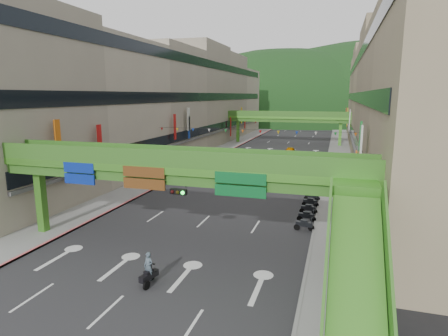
# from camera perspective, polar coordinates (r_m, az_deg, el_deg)

# --- Properties ---
(ground) EXTENTS (320.00, 320.00, 0.00)m
(ground) POSITION_cam_1_polar(r_m,az_deg,el_deg) (22.08, -14.41, -17.78)
(ground) COLOR black
(ground) RESTS_ON ground
(road_slab) EXTENTS (18.00, 140.00, 0.02)m
(road_slab) POSITION_cam_1_polar(r_m,az_deg,el_deg) (67.99, 7.87, 2.06)
(road_slab) COLOR #28282B
(road_slab) RESTS_ON ground
(sidewalk_left) EXTENTS (4.00, 140.00, 0.15)m
(sidewalk_left) POSITION_cam_1_polar(r_m,az_deg,el_deg) (70.52, -0.99, 2.54)
(sidewalk_left) COLOR gray
(sidewalk_left) RESTS_ON ground
(sidewalk_right) EXTENTS (4.00, 140.00, 0.15)m
(sidewalk_right) POSITION_cam_1_polar(r_m,az_deg,el_deg) (67.18, 17.17, 1.62)
(sidewalk_right) COLOR gray
(sidewalk_right) RESTS_ON ground
(curb_left) EXTENTS (0.20, 140.00, 0.18)m
(curb_left) POSITION_cam_1_polar(r_m,az_deg,el_deg) (69.96, 0.49, 2.49)
(curb_left) COLOR #CC5959
(curb_left) RESTS_ON ground
(curb_right) EXTENTS (0.20, 140.00, 0.18)m
(curb_right) POSITION_cam_1_polar(r_m,az_deg,el_deg) (67.19, 15.56, 1.72)
(curb_right) COLOR gray
(curb_right) RESTS_ON ground
(building_row_left) EXTENTS (12.80, 95.00, 19.00)m
(building_row_left) POSITION_cam_1_polar(r_m,az_deg,el_deg) (72.58, -7.08, 10.14)
(building_row_left) COLOR #9E937F
(building_row_left) RESTS_ON ground
(building_row_right) EXTENTS (12.80, 95.00, 19.00)m
(building_row_right) POSITION_cam_1_polar(r_m,az_deg,el_deg) (66.91, 24.52, 9.17)
(building_row_right) COLOR gray
(building_row_right) RESTS_ON ground
(overpass_near) EXTENTS (28.00, 12.27, 7.10)m
(overpass_near) POSITION_cam_1_polar(r_m,az_deg,el_deg) (24.32, -6.56, -1.64)
(overpass_near) COLOR #4C9E2D
(overpass_near) RESTS_ON ground
(overpass_far) EXTENTS (28.00, 2.20, 7.10)m
(overpass_far) POSITION_cam_1_polar(r_m,az_deg,el_deg) (82.19, 9.65, 7.34)
(overpass_far) COLOR #4C9E2D
(overpass_far) RESTS_ON ground
(hill_left) EXTENTS (168.00, 140.00, 112.00)m
(hill_left) POSITION_cam_1_polar(r_m,az_deg,el_deg) (178.50, 8.75, 7.56)
(hill_left) COLOR #1C4419
(hill_left) RESTS_ON ground
(hill_right) EXTENTS (208.00, 176.00, 128.00)m
(hill_right) POSITION_cam_1_polar(r_m,az_deg,el_deg) (197.18, 21.29, 7.26)
(hill_right) COLOR #1C4419
(hill_right) RESTS_ON ground
(bunting_string) EXTENTS (26.00, 0.36, 0.47)m
(bunting_string) POSITION_cam_1_polar(r_m,az_deg,el_deg) (47.74, 4.21, 5.55)
(bunting_string) COLOR black
(bunting_string) RESTS_ON ground
(scooter_rider_near) EXTENTS (0.73, 1.58, 1.93)m
(scooter_rider_near) POSITION_cam_1_polar(r_m,az_deg,el_deg) (22.09, -11.41, -15.02)
(scooter_rider_near) COLOR black
(scooter_rider_near) RESTS_ON ground
(scooter_rider_mid) EXTENTS (0.87, 1.58, 1.90)m
(scooter_rider_mid) POSITION_cam_1_polar(r_m,az_deg,el_deg) (54.67, 7.09, 0.91)
(scooter_rider_mid) COLOR black
(scooter_rider_mid) RESTS_ON ground
(scooter_rider_left) EXTENTS (0.92, 1.59, 1.83)m
(scooter_rider_left) POSITION_cam_1_polar(r_m,az_deg,el_deg) (48.75, -1.10, -0.33)
(scooter_rider_left) COLOR gray
(scooter_rider_left) RESTS_ON ground
(scooter_rider_far) EXTENTS (0.83, 1.58, 1.86)m
(scooter_rider_far) POSITION_cam_1_polar(r_m,az_deg,el_deg) (54.77, 1.40, 0.97)
(scooter_rider_far) COLOR #921100
(scooter_rider_far) RESTS_ON ground
(parked_scooter_row) EXTENTS (1.60, 11.59, 1.08)m
(parked_scooter_row) POSITION_cam_1_polar(r_m,az_deg,el_deg) (35.62, 12.90, -5.53)
(parked_scooter_row) COLOR black
(parked_scooter_row) RESTS_ON ground
(car_silver) EXTENTS (1.57, 4.12, 1.34)m
(car_silver) POSITION_cam_1_polar(r_m,az_deg,el_deg) (64.19, 0.93, 2.23)
(car_silver) COLOR #97989D
(car_silver) RESTS_ON ground
(car_yellow) EXTENTS (1.63, 3.90, 1.32)m
(car_yellow) POSITION_cam_1_polar(r_m,az_deg,el_deg) (68.27, 10.01, 2.59)
(car_yellow) COLOR #CD7700
(car_yellow) RESTS_ON ground
(pedestrian_red) EXTENTS (0.89, 0.73, 1.71)m
(pedestrian_red) POSITION_cam_1_polar(r_m,az_deg,el_deg) (30.66, 19.48, -7.98)
(pedestrian_red) COLOR #A72D15
(pedestrian_red) RESTS_ON ground
(pedestrian_dark) EXTENTS (1.04, 0.77, 1.64)m
(pedestrian_dark) POSITION_cam_1_polar(r_m,az_deg,el_deg) (56.42, 15.99, 0.73)
(pedestrian_dark) COLOR black
(pedestrian_dark) RESTS_ON ground
(pedestrian_blue) EXTENTS (0.90, 0.77, 1.64)m
(pedestrian_blue) POSITION_cam_1_polar(r_m,az_deg,el_deg) (35.73, 19.15, -5.32)
(pedestrian_blue) COLOR navy
(pedestrian_blue) RESTS_ON ground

